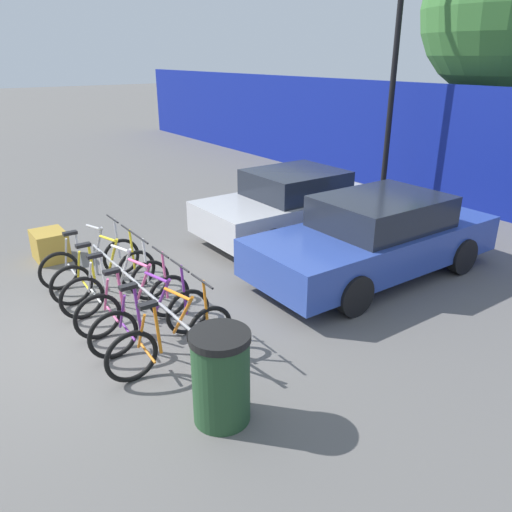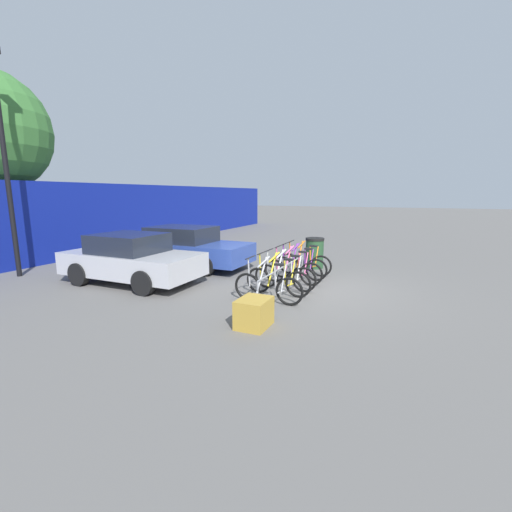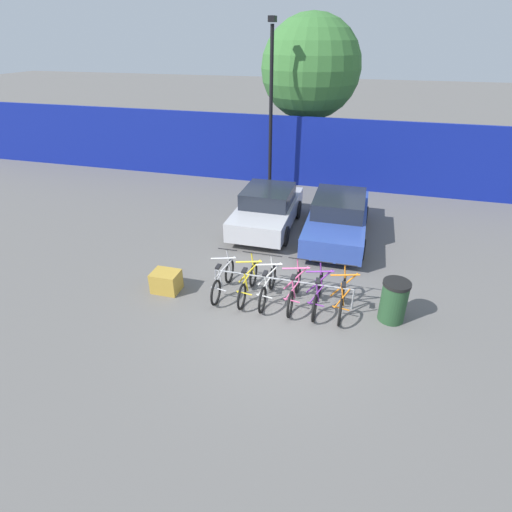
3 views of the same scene
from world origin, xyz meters
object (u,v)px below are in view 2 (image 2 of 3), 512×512
(bicycle_yellow, at_px, (278,280))
(bicycle_silver, at_px, (268,287))
(bicycle_orange, at_px, (304,263))
(cargo_crate, at_px, (254,313))
(bicycle_pink, at_px, (293,271))
(bicycle_purple, at_px, (299,267))
(car_blue, at_px, (184,247))
(bicycle_white, at_px, (285,276))
(lamp_post, at_px, (4,155))
(car_silver, at_px, (132,259))
(trash_bin, at_px, (315,253))
(bike_rack, at_px, (284,269))

(bicycle_yellow, bearing_deg, bicycle_silver, -178.60)
(bicycle_orange, relative_size, cargo_crate, 2.44)
(bicycle_pink, xyz_separation_m, bicycle_purple, (0.58, 0.00, 0.00))
(bicycle_purple, relative_size, bicycle_orange, 1.00)
(car_blue, bearing_deg, bicycle_yellow, -114.19)
(bicycle_white, distance_m, bicycle_pink, 0.68)
(bicycle_purple, distance_m, lamp_post, 9.15)
(car_silver, bearing_deg, bicycle_purple, -61.27)
(bicycle_purple, distance_m, bicycle_orange, 0.59)
(car_silver, relative_size, trash_bin, 3.81)
(bike_rack, xyz_separation_m, bicycle_pink, (0.35, -0.15, -0.11))
(bike_rack, xyz_separation_m, bicycle_orange, (1.52, -0.15, -0.11))
(bicycle_silver, height_order, bicycle_pink, same)
(car_blue, relative_size, cargo_crate, 6.53)
(lamp_post, height_order, cargo_crate, lamp_post)
(bicycle_silver, height_order, trash_bin, bicycle_silver)
(bicycle_orange, distance_m, car_silver, 5.12)
(bicycle_orange, xyz_separation_m, cargo_crate, (-4.49, -0.31, -0.10))
(bike_rack, distance_m, bicycle_silver, 1.53)
(bike_rack, bearing_deg, lamp_post, 105.75)
(bicycle_orange, xyz_separation_m, car_blue, (-0.51, 4.12, 0.31))
(bicycle_yellow, distance_m, car_silver, 4.25)
(bicycle_orange, height_order, car_silver, car_silver)
(bicycle_orange, xyz_separation_m, trash_bin, (1.16, -0.02, 0.14))
(bicycle_white, height_order, lamp_post, lamp_post)
(bicycle_purple, bearing_deg, trash_bin, -2.06)
(bicycle_pink, height_order, cargo_crate, bicycle_pink)
(bike_rack, relative_size, bicycle_yellow, 2.09)
(bicycle_yellow, height_order, cargo_crate, bicycle_yellow)
(trash_bin, bearing_deg, bicycle_white, 179.69)
(bicycle_purple, distance_m, trash_bin, 1.76)
(bicycle_pink, distance_m, bicycle_orange, 1.17)
(bike_rack, relative_size, car_blue, 0.78)
(bicycle_silver, xyz_separation_m, bicycle_yellow, (0.67, 0.00, 0.00))
(lamp_post, bearing_deg, bicycle_yellow, -80.31)
(lamp_post, xyz_separation_m, cargo_crate, (-0.77, -8.28, -3.33))
(bicycle_silver, distance_m, car_blue, 4.84)
(bike_rack, height_order, car_blue, car_blue)
(bicycle_yellow, height_order, bicycle_pink, same)
(bike_rack, relative_size, bicycle_purple, 2.09)
(bicycle_yellow, height_order, bicycle_orange, same)
(bicycle_silver, relative_size, car_blue, 0.37)
(lamp_post, bearing_deg, bicycle_silver, -85.04)
(bicycle_white, distance_m, lamp_post, 8.80)
(bicycle_orange, bearing_deg, bicycle_purple, -178.11)
(bicycle_yellow, xyz_separation_m, bicycle_white, (0.52, 0.00, 0.00))
(bike_rack, xyz_separation_m, lamp_post, (-2.21, 7.83, 3.12))
(lamp_post, xyz_separation_m, trash_bin, (4.88, -7.99, -3.08))
(bicycle_silver, relative_size, lamp_post, 0.26)
(car_blue, relative_size, trash_bin, 4.44)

